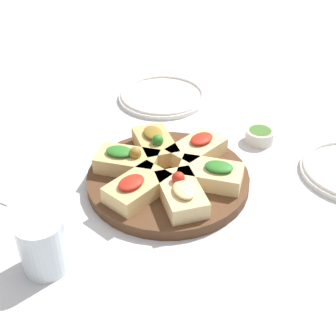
# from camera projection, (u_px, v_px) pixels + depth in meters

# --- Properties ---
(ground_plane) EXTENTS (3.00, 3.00, 0.00)m
(ground_plane) POSITION_uv_depth(u_px,v_px,m) (168.00, 184.00, 0.88)
(ground_plane) COLOR silver
(serving_board) EXTENTS (0.30, 0.30, 0.02)m
(serving_board) POSITION_uv_depth(u_px,v_px,m) (168.00, 179.00, 0.87)
(serving_board) COLOR #51331E
(serving_board) RESTS_ON ground_plane
(focaccia_slice_0) EXTENTS (0.08, 0.12, 0.04)m
(focaccia_slice_0) POSITION_uv_depth(u_px,v_px,m) (197.00, 150.00, 0.90)
(focaccia_slice_0) COLOR #E5C689
(focaccia_slice_0) RESTS_ON serving_board
(focaccia_slice_1) EXTENTS (0.13, 0.10, 0.05)m
(focaccia_slice_1) POSITION_uv_depth(u_px,v_px,m) (155.00, 144.00, 0.91)
(focaccia_slice_1) COLOR tan
(focaccia_slice_1) RESTS_ON serving_board
(focaccia_slice_2) EXTENTS (0.13, 0.12, 0.05)m
(focaccia_slice_2) POSITION_uv_depth(u_px,v_px,m) (127.00, 160.00, 0.87)
(focaccia_slice_2) COLOR #DBB775
(focaccia_slice_2) RESTS_ON serving_board
(focaccia_slice_3) EXTENTS (0.08, 0.12, 0.04)m
(focaccia_slice_3) POSITION_uv_depth(u_px,v_px,m) (137.00, 188.00, 0.80)
(focaccia_slice_3) COLOR #DBB775
(focaccia_slice_3) RESTS_ON serving_board
(focaccia_slice_4) EXTENTS (0.13, 0.10, 0.05)m
(focaccia_slice_4) POSITION_uv_depth(u_px,v_px,m) (181.00, 193.00, 0.79)
(focaccia_slice_4) COLOR #E5C689
(focaccia_slice_4) RESTS_ON serving_board
(focaccia_slice_5) EXTENTS (0.13, 0.12, 0.04)m
(focaccia_slice_5) POSITION_uv_depth(u_px,v_px,m) (211.00, 174.00, 0.84)
(focaccia_slice_5) COLOR #E5C689
(focaccia_slice_5) RESTS_ON serving_board
(plate_left) EXTENTS (0.21, 0.21, 0.02)m
(plate_left) POSITION_uv_depth(u_px,v_px,m) (163.00, 96.00, 1.14)
(plate_left) COLOR white
(plate_left) RESTS_ON ground_plane
(water_glass) EXTENTS (0.07, 0.07, 0.09)m
(water_glass) POSITION_uv_depth(u_px,v_px,m) (43.00, 245.00, 0.69)
(water_glass) COLOR silver
(water_glass) RESTS_ON ground_plane
(napkin_stack) EXTENTS (0.18, 0.17, 0.01)m
(napkin_stack) POSITION_uv_depth(u_px,v_px,m) (2.00, 175.00, 0.89)
(napkin_stack) COLOR white
(napkin_stack) RESTS_ON ground_plane
(dipping_bowl) EXTENTS (0.06, 0.06, 0.03)m
(dipping_bowl) POSITION_uv_depth(u_px,v_px,m) (260.00, 135.00, 0.98)
(dipping_bowl) COLOR silver
(dipping_bowl) RESTS_ON ground_plane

